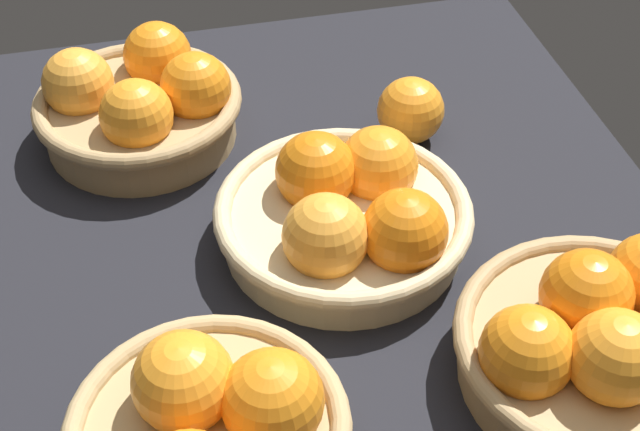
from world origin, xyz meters
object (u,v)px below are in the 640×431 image
(basket_far_right, at_px, (604,341))
(basket_near_left, at_px, (141,103))
(basket_center, at_px, (348,213))
(loose_orange_front_gap, at_px, (411,110))

(basket_far_right, height_order, basket_near_left, basket_far_right)
(basket_center, distance_m, loose_orange_front_gap, 0.18)
(basket_far_right, distance_m, basket_center, 0.27)
(basket_far_right, xyz_separation_m, basket_center, (-0.21, -0.16, -0.01))
(basket_far_right, relative_size, loose_orange_front_gap, 3.29)
(basket_center, relative_size, basket_near_left, 1.10)
(basket_near_left, height_order, loose_orange_front_gap, basket_near_left)
(loose_orange_front_gap, bearing_deg, basket_far_right, 8.69)
(basket_center, bearing_deg, basket_far_right, 38.46)
(loose_orange_front_gap, bearing_deg, basket_near_left, -104.07)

